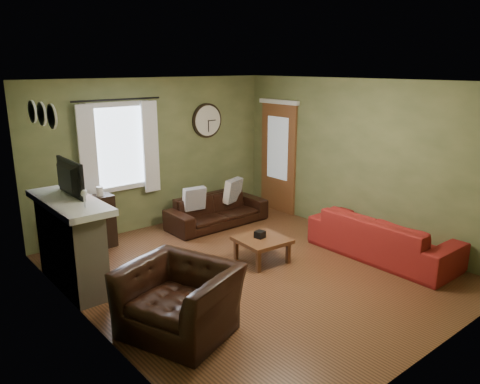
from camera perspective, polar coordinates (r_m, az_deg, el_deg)
floor at (r=6.68m, az=1.55°, el=-9.58°), size 4.60×5.20×0.00m
ceiling at (r=6.06m, az=1.73°, el=13.33°), size 4.60×5.20×0.00m
wall_left at (r=5.08m, az=-18.27°, el=-2.74°), size 0.00×5.20×2.60m
wall_right at (r=7.92m, az=14.28°, el=3.84°), size 0.00×5.20×2.60m
wall_back at (r=8.33m, az=-10.28°, el=4.62°), size 4.60×0.00×2.60m
wall_front at (r=4.70m, az=23.11°, el=-4.68°), size 4.60×0.00×2.60m
fireplace at (r=6.42m, az=-19.91°, el=-6.27°), size 0.40×1.40×1.10m
firebox at (r=6.57m, az=-18.15°, el=-7.96°), size 0.04×0.60×0.55m
mantel at (r=6.24m, az=-20.14°, el=-1.16°), size 0.58×1.60×0.08m
tv at (r=6.33m, az=-20.61°, el=1.03°), size 0.08×0.60×0.35m
tv_screen at (r=6.35m, az=-19.98°, el=1.64°), size 0.02×0.62×0.36m
medallion_left at (r=5.65m, az=-21.96°, el=8.54°), size 0.28×0.28×0.03m
medallion_mid at (r=5.98m, az=-23.02°, el=8.75°), size 0.28×0.28×0.03m
medallion_right at (r=6.31m, az=-23.98°, el=8.94°), size 0.28×0.28×0.03m
window_pane at (r=7.96m, az=-14.67°, el=5.34°), size 1.00×0.02×1.30m
curtain_rod at (r=7.78m, az=-14.73°, el=10.84°), size 0.03×0.03×1.50m
curtain_left at (r=7.67m, az=-18.03°, el=4.34°), size 0.28×0.04×1.55m
curtain_right at (r=8.13m, az=-10.83°, el=5.40°), size 0.28×0.04×1.55m
wall_clock at (r=8.80m, az=-3.97°, el=8.68°), size 0.64×0.06×0.64m
door at (r=9.13m, az=4.69°, el=4.14°), size 0.05×0.90×2.10m
bookshelf at (r=7.64m, az=-17.66°, el=-3.68°), size 0.71×0.30×0.84m
book at (r=7.50m, az=-18.86°, el=0.20°), size 0.26×0.26×0.02m
sofa_brown at (r=8.43m, az=-2.81°, el=-2.25°), size 1.86×0.73×0.54m
pillow_left at (r=8.17m, az=-5.59°, el=-0.82°), size 0.41×0.18×0.40m
pillow_right at (r=8.67m, az=-0.87°, el=0.20°), size 0.45×0.27×0.43m
sofa_red at (r=7.34m, az=16.99°, el=-5.20°), size 0.87×2.21×0.65m
armchair at (r=5.18m, az=-7.37°, el=-12.88°), size 1.34×1.42×0.74m
coffee_table at (r=6.92m, az=2.68°, el=-7.04°), size 0.73×0.73×0.36m
tissue_box at (r=6.85m, az=2.43°, el=-5.29°), size 0.15×0.15×0.10m
wine_glass_a at (r=5.76m, az=-18.40°, el=-0.80°), size 0.08×0.08×0.21m
wine_glass_b at (r=5.79m, az=-18.48°, el=-0.85°), size 0.07×0.07×0.19m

